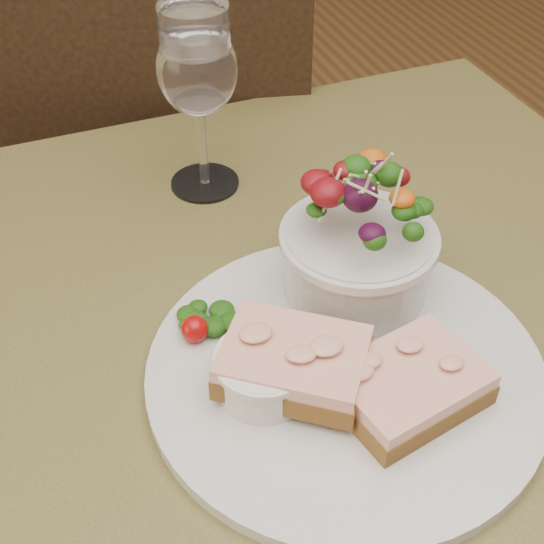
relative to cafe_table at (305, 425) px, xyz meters
name	(u,v)px	position (x,y,z in m)	size (l,w,h in m)	color
cafe_table	(305,425)	(0.00, 0.00, 0.00)	(0.80, 0.80, 0.75)	#4E4221
chair_far	(168,282)	(0.01, 0.62, -0.36)	(0.51, 0.51, 0.90)	black
dinner_plate	(345,372)	(0.01, -0.04, 0.11)	(0.31, 0.31, 0.01)	silver
sandwich_front	(409,385)	(0.04, -0.08, 0.13)	(0.12, 0.10, 0.03)	#502D15
sandwich_back	(294,362)	(-0.03, -0.04, 0.14)	(0.13, 0.13, 0.03)	#502D15
ramekin	(264,372)	(-0.05, -0.04, 0.13)	(0.07, 0.07, 0.04)	silver
salad_bowl	(359,235)	(0.06, 0.04, 0.17)	(0.12, 0.12, 0.13)	silver
garnish	(204,323)	(-0.08, 0.04, 0.12)	(0.05, 0.04, 0.02)	black
wine_glass	(197,75)	(-0.01, 0.25, 0.22)	(0.08, 0.08, 0.18)	white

